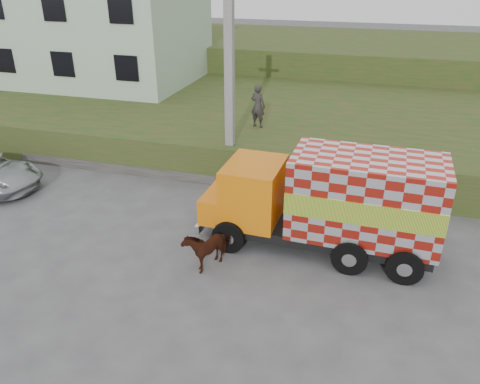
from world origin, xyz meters
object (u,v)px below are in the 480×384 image
(cargo_truck, at_px, (331,202))
(cow, at_px, (206,247))
(utility_pole, at_px, (229,75))
(pedestrian, at_px, (258,106))

(cargo_truck, height_order, cow, cargo_truck)
(utility_pole, xyz_separation_m, pedestrian, (0.47, 2.32, -1.69))
(cow, distance_m, pedestrian, 8.07)
(utility_pole, relative_size, cargo_truck, 1.18)
(cow, bearing_deg, pedestrian, 116.65)
(utility_pole, relative_size, cow, 5.86)
(cow, bearing_deg, cargo_truck, 51.83)
(cargo_truck, bearing_deg, cow, -149.08)
(cargo_truck, distance_m, cow, 3.74)
(pedestrian, bearing_deg, cargo_truck, 136.91)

